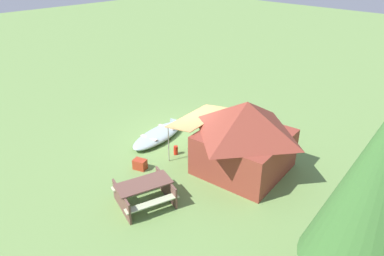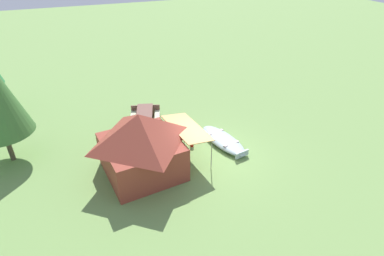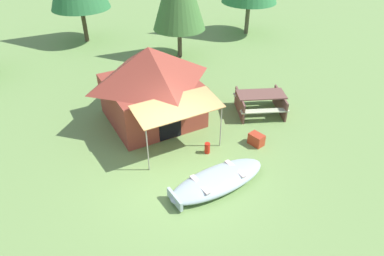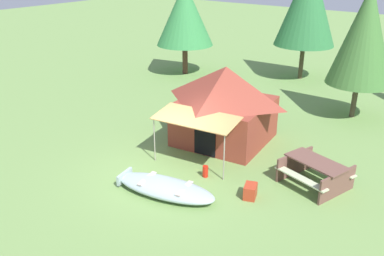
# 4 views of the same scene
# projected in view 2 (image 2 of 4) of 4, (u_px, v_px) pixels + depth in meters

# --- Properties ---
(ground_plane) EXTENTS (80.00, 80.00, 0.00)m
(ground_plane) POSITION_uv_depth(u_px,v_px,m) (211.00, 156.00, 13.86)
(ground_plane) COLOR #6E924C
(beached_rowboat) EXTENTS (3.07, 1.58, 0.37)m
(beached_rowboat) POSITION_uv_depth(u_px,v_px,m) (223.00, 140.00, 14.61)
(beached_rowboat) COLOR #9CB0B3
(beached_rowboat) RESTS_ON ground_plane
(canvas_cabin_tent) EXTENTS (3.44, 4.41, 2.65)m
(canvas_cabin_tent) POSITION_uv_depth(u_px,v_px,m) (141.00, 143.00, 12.25)
(canvas_cabin_tent) COLOR brown
(canvas_cabin_tent) RESTS_ON ground_plane
(picnic_table) EXTENTS (2.04, 1.91, 0.76)m
(picnic_table) POSITION_uv_depth(u_px,v_px,m) (145.00, 116.00, 16.00)
(picnic_table) COLOR brown
(picnic_table) RESTS_ON ground_plane
(cooler_box) EXTENTS (0.46, 0.54, 0.38)m
(cooler_box) POSITION_uv_depth(u_px,v_px,m) (183.00, 125.00, 15.78)
(cooler_box) COLOR #B0371F
(cooler_box) RESTS_ON ground_plane
(fuel_can) EXTENTS (0.20, 0.20, 0.35)m
(fuel_can) POSITION_uv_depth(u_px,v_px,m) (192.00, 143.00, 14.43)
(fuel_can) COLOR red
(fuel_can) RESTS_ON ground_plane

